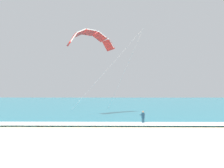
{
  "coord_description": "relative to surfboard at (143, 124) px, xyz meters",
  "views": [
    {
      "loc": [
        -8.09,
        -18.16,
        4.11
      ],
      "look_at": [
        -8.48,
        14.07,
        5.05
      ],
      "focal_mm": 39.15,
      "sensor_mm": 36.0,
      "label": 1
    }
  ],
  "objects": [
    {
      "name": "sea",
      "position": [
        4.65,
        58.18,
        0.07
      ],
      "size": [
        200.0,
        120.0,
        0.2
      ],
      "primitive_type": "cube",
      "color": "teal",
      "rests_on": "ground"
    },
    {
      "name": "surf_foam",
      "position": [
        4.65,
        -0.82,
        0.19
      ],
      "size": [
        200.0,
        3.05,
        0.04
      ],
      "primitive_type": "cube",
      "color": "white",
      "rests_on": "sea"
    },
    {
      "name": "surfboard",
      "position": [
        0.0,
        0.0,
        0.0
      ],
      "size": [
        0.93,
        1.46,
        0.09
      ],
      "color": "white",
      "rests_on": "ground"
    },
    {
      "name": "kitesurfer",
      "position": [
        -0.01,
        0.02,
        0.91
      ],
      "size": [
        0.65,
        0.64,
        1.69
      ],
      "color": "#143347",
      "rests_on": "ground"
    },
    {
      "name": "kite_primary",
      "position": [
        -7.45,
        9.52,
        12.85
      ],
      "size": [
        11.12,
        12.12,
        12.96
      ],
      "color": "red"
    }
  ]
}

